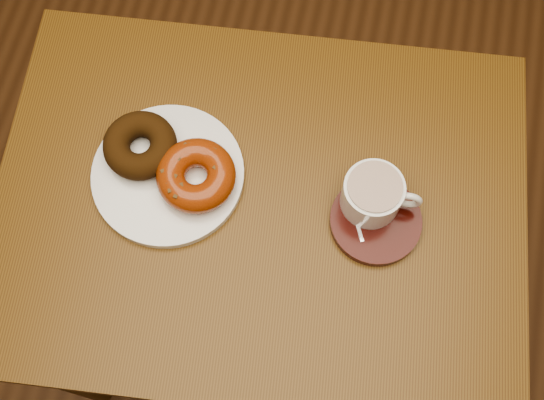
% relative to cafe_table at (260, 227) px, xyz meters
% --- Properties ---
extents(ground, '(6.00, 6.00, 0.00)m').
position_rel_cafe_table_xyz_m(ground, '(-0.05, -0.05, -0.62)').
color(ground, '#56341B').
rests_on(ground, ground).
extents(cafe_table, '(0.84, 0.66, 0.74)m').
position_rel_cafe_table_xyz_m(cafe_table, '(0.00, 0.00, 0.00)').
color(cafe_table, brown).
rests_on(cafe_table, ground).
extents(donut_plate, '(0.28, 0.28, 0.01)m').
position_rel_cafe_table_xyz_m(donut_plate, '(-0.14, 0.01, 0.12)').
color(donut_plate, white).
rests_on(donut_plate, cafe_table).
extents(donut_cinnamon, '(0.13, 0.13, 0.04)m').
position_rel_cafe_table_xyz_m(donut_cinnamon, '(-0.19, 0.04, 0.15)').
color(donut_cinnamon, '#351E0A').
rests_on(donut_cinnamon, donut_plate).
extents(donut_caramel, '(0.15, 0.15, 0.04)m').
position_rel_cafe_table_xyz_m(donut_caramel, '(-0.09, 0.01, 0.15)').
color(donut_caramel, '#933810').
rests_on(donut_caramel, donut_plate).
extents(saucer, '(0.16, 0.16, 0.01)m').
position_rel_cafe_table_xyz_m(saucer, '(0.17, 0.00, 0.12)').
color(saucer, '#350B07').
rests_on(saucer, cafe_table).
extents(coffee_cup, '(0.11, 0.09, 0.06)m').
position_rel_cafe_table_xyz_m(coffee_cup, '(0.16, 0.03, 0.16)').
color(coffee_cup, white).
rests_on(coffee_cup, saucer).
extents(teaspoon, '(0.04, 0.08, 0.01)m').
position_rel_cafe_table_xyz_m(teaspoon, '(0.13, 0.03, 0.13)').
color(teaspoon, silver).
rests_on(teaspoon, saucer).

